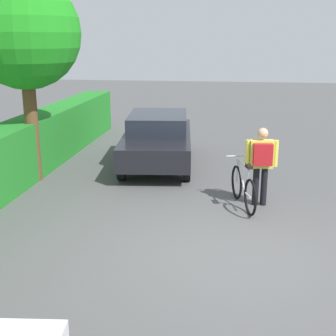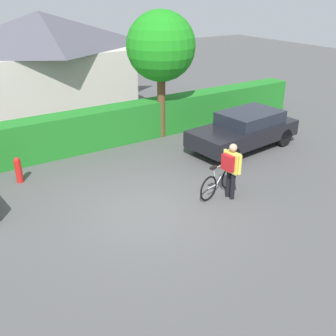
{
  "view_description": "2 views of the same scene",
  "coord_description": "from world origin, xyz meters",
  "px_view_note": "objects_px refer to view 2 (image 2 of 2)",
  "views": [
    {
      "loc": [
        -6.73,
        0.1,
        3.34
      ],
      "look_at": [
        1.38,
        1.22,
        1.01
      ],
      "focal_mm": 49.24,
      "sensor_mm": 36.0,
      "label": 1
    },
    {
      "loc": [
        -4.32,
        -7.85,
        5.45
      ],
      "look_at": [
        1.18,
        0.75,
        0.72
      ],
      "focal_mm": 42.31,
      "sensor_mm": 36.0,
      "label": 2
    }
  ],
  "objects_px": {
    "bicycle": "(219,181)",
    "tree_kerbside": "(161,47)",
    "fire_hydrant": "(18,170)",
    "parked_car_far": "(245,129)",
    "person_rider": "(231,166)"
  },
  "relations": [
    {
      "from": "parked_car_far",
      "to": "bicycle",
      "type": "bearing_deg",
      "value": -143.22
    },
    {
      "from": "bicycle",
      "to": "person_rider",
      "type": "height_order",
      "value": "person_rider"
    },
    {
      "from": "parked_car_far",
      "to": "tree_kerbside",
      "type": "distance_m",
      "value": 4.24
    },
    {
      "from": "parked_car_far",
      "to": "bicycle",
      "type": "xyz_separation_m",
      "value": [
        -3.0,
        -2.24,
        -0.33
      ]
    },
    {
      "from": "bicycle",
      "to": "fire_hydrant",
      "type": "relative_size",
      "value": 2.05
    },
    {
      "from": "bicycle",
      "to": "person_rider",
      "type": "distance_m",
      "value": 0.68
    },
    {
      "from": "person_rider",
      "to": "tree_kerbside",
      "type": "distance_m",
      "value": 5.92
    },
    {
      "from": "bicycle",
      "to": "tree_kerbside",
      "type": "xyz_separation_m",
      "value": [
        1.14,
        4.95,
        3.01
      ]
    },
    {
      "from": "person_rider",
      "to": "parked_car_far",
      "type": "bearing_deg",
      "value": 41.67
    },
    {
      "from": "tree_kerbside",
      "to": "fire_hydrant",
      "type": "distance_m",
      "value": 6.58
    },
    {
      "from": "parked_car_far",
      "to": "person_rider",
      "type": "distance_m",
      "value": 3.9
    },
    {
      "from": "person_rider",
      "to": "fire_hydrant",
      "type": "bearing_deg",
      "value": 138.41
    },
    {
      "from": "parked_car_far",
      "to": "bicycle",
      "type": "distance_m",
      "value": 3.76
    },
    {
      "from": "fire_hydrant",
      "to": "tree_kerbside",
      "type": "bearing_deg",
      "value": 10.99
    },
    {
      "from": "tree_kerbside",
      "to": "parked_car_far",
      "type": "bearing_deg",
      "value": -55.54
    }
  ]
}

